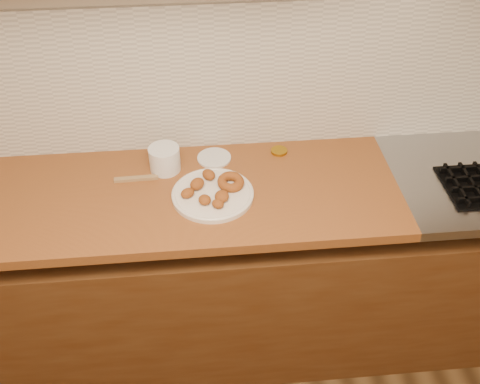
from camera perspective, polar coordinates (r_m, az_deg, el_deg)
wall_back at (r=2.16m, az=2.00°, el=15.19°), size 4.00×0.02×2.70m
base_cabinet at (r=2.49m, az=2.37°, el=-8.54°), size 3.60×0.60×0.77m
butcher_block at (r=2.17m, az=-14.54°, el=-0.85°), size 2.30×0.62×0.04m
backsplash at (r=2.22m, az=1.95°, el=11.54°), size 3.60×0.02×0.60m
donut_plate at (r=2.09m, az=-2.79°, el=-0.26°), size 0.30×0.30×0.02m
ring_donut at (r=2.10m, az=-0.96°, el=1.03°), size 0.14×0.14×0.05m
fried_dough_chunks at (r=2.06m, az=-3.46°, el=0.19°), size 0.19×0.23×0.04m
plastic_tub at (r=2.21m, az=-7.67°, el=3.35°), size 0.15×0.15×0.10m
tub_lid at (r=2.27m, az=-2.64°, el=3.48°), size 0.17×0.17×0.01m
brass_jar_lid at (r=2.31m, az=3.99°, el=4.17°), size 0.08×0.08×0.01m
wooden_utensil at (r=2.20m, az=-10.50°, el=1.35°), size 0.17×0.03×0.01m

